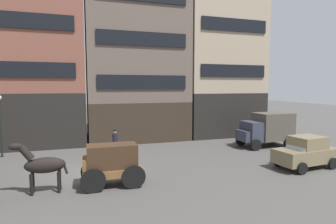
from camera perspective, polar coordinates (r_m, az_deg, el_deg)
name	(u,v)px	position (r m, az deg, el deg)	size (l,w,h in m)	color
ground_plane	(97,172)	(15.73, -14.82, -12.14)	(120.00, 120.00, 0.00)	#4C4947
building_center_left	(31,31)	(25.37, -26.86, 14.93)	(8.60, 7.15, 18.19)	black
building_center_right	(135,60)	(25.22, -6.92, 10.72)	(9.05, 7.15, 14.00)	#33281E
building_far_right	(216,50)	(28.03, 10.13, 12.69)	(8.00, 7.15, 16.48)	black
cargo_wagon	(111,162)	(13.23, -11.89, -10.26)	(2.91, 1.52, 1.98)	brown
draft_horse	(43,165)	(13.26, -24.90, -10.07)	(2.34, 0.61, 2.30)	black
delivery_truck_far	(266,128)	(22.54, 20.03, -3.26)	(4.39, 2.21, 2.62)	#333847
sedan_light	(306,152)	(17.68, 27.01, -7.53)	(3.84, 2.15, 1.83)	#7A6B4C
pedestrian_officer	(115,141)	(18.87, -11.07, -6.03)	(0.38, 0.38, 1.79)	black
streetlamp_curbside	(0,117)	(20.93, -31.87, -0.95)	(0.32, 0.32, 4.12)	black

